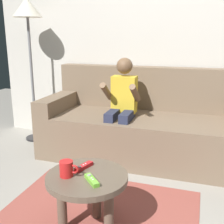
# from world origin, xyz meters

# --- Properties ---
(wall_back) EXTENTS (4.02, 0.05, 2.50)m
(wall_back) POSITION_xyz_m (0.00, 1.64, 1.25)
(wall_back) COLOR beige
(wall_back) RESTS_ON ground
(couch) EXTENTS (1.95, 0.80, 0.88)m
(couch) POSITION_xyz_m (-0.20, 1.25, 0.30)
(couch) COLOR #75604C
(couch) RESTS_ON ground
(person_seated_on_couch) EXTENTS (0.33, 0.40, 0.99)m
(person_seated_on_couch) POSITION_xyz_m (-0.35, 1.07, 0.57)
(person_seated_on_couch) COLOR #282D47
(person_seated_on_couch) RESTS_ON ground
(coffee_table) EXTENTS (0.49, 0.49, 0.39)m
(coffee_table) POSITION_xyz_m (-0.25, -0.02, 0.31)
(coffee_table) COLOR brown
(coffee_table) RESTS_ON ground
(game_remote_red_near_edge) EXTENTS (0.08, 0.14, 0.03)m
(game_remote_red_near_edge) POSITION_xyz_m (-0.31, 0.05, 0.40)
(game_remote_red_near_edge) COLOR red
(game_remote_red_near_edge) RESTS_ON coffee_table
(game_remote_lime_center) EXTENTS (0.12, 0.13, 0.03)m
(game_remote_lime_center) POSITION_xyz_m (-0.19, -0.10, 0.40)
(game_remote_lime_center) COLOR #72C638
(game_remote_lime_center) RESTS_ON coffee_table
(coffee_mug) EXTENTS (0.12, 0.08, 0.09)m
(coffee_mug) POSITION_xyz_m (-0.36, -0.08, 0.44)
(coffee_mug) COLOR red
(coffee_mug) RESTS_ON coffee_table
(floor_lamp) EXTENTS (0.32, 0.32, 1.58)m
(floor_lamp) POSITION_xyz_m (-1.49, 1.33, 1.37)
(floor_lamp) COLOR black
(floor_lamp) RESTS_ON ground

